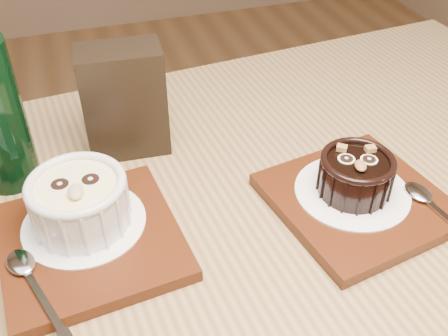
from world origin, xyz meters
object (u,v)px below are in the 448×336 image
(table, at_px, (234,310))
(tray_left, at_px, (91,241))
(ramekin_white, at_px, (79,200))
(ramekin_dark, at_px, (356,173))
(condiment_stand, at_px, (124,101))
(tray_right, at_px, (357,200))

(table, relative_size, tray_left, 7.05)
(ramekin_white, bearing_deg, ramekin_dark, -5.12)
(table, relative_size, condiment_stand, 9.07)
(ramekin_dark, bearing_deg, table, -145.55)
(ramekin_dark, height_order, condiment_stand, condiment_stand)
(ramekin_dark, bearing_deg, ramekin_white, -167.61)
(ramekin_white, bearing_deg, table, -26.30)
(table, height_order, condiment_stand, condiment_stand)
(tray_right, bearing_deg, table, -169.13)
(tray_right, xyz_separation_m, condiment_stand, (-0.23, 0.19, 0.06))
(ramekin_white, bearing_deg, tray_left, -79.27)
(tray_left, distance_m, ramekin_dark, 0.30)
(tray_left, height_order, condiment_stand, condiment_stand)
(tray_right, bearing_deg, tray_left, 174.31)
(ramekin_white, height_order, tray_right, ramekin_white)
(condiment_stand, bearing_deg, tray_right, -40.39)
(table, bearing_deg, condiment_stand, 107.38)
(ramekin_white, distance_m, condiment_stand, 0.16)
(condiment_stand, bearing_deg, tray_left, -113.26)
(ramekin_white, xyz_separation_m, ramekin_dark, (0.30, -0.04, -0.01))
(tray_left, relative_size, ramekin_white, 1.77)
(table, height_order, ramekin_dark, ramekin_dark)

